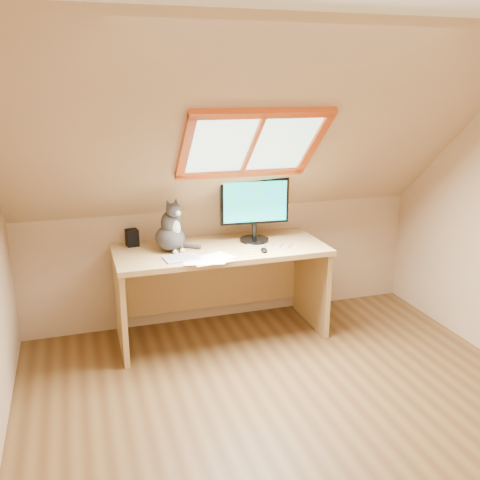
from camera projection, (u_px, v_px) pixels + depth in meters
name	position (u px, v px, depth m)	size (l,w,h in m)	color
ground	(305.00, 428.00, 3.29)	(3.50, 3.50, 0.00)	brown
room_shell	(321.00, 204.00, 2.80)	(3.52, 3.52, 2.41)	tan
desk	(218.00, 271.00, 4.42)	(1.69, 0.74, 0.77)	tan
monitor	(255.00, 206.00, 4.36)	(0.57, 0.24, 0.53)	black
cat	(171.00, 232.00, 4.17)	(0.33, 0.35, 0.43)	#423D3A
desk_speaker	(132.00, 238.00, 4.30)	(0.09, 0.09, 0.14)	black
graphics_tablet	(182.00, 258.00, 4.00)	(0.26, 0.18, 0.01)	#B2B2B7
mouse	(264.00, 250.00, 4.16)	(0.05, 0.09, 0.03)	black
papers	(207.00, 259.00, 4.00)	(0.35, 0.30, 0.01)	white
cables	(267.00, 247.00, 4.28)	(0.51, 0.26, 0.01)	silver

